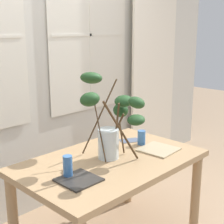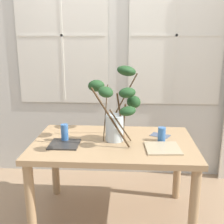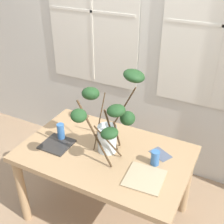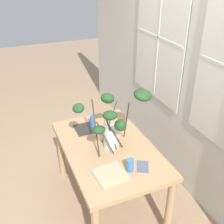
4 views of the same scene
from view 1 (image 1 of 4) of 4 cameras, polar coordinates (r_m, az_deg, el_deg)
The scene contains 9 objects.
back_wall_with_windows at distance 3.08m, azimuth -13.25°, elevation 7.59°, with size 5.38×0.14×2.68m.
curtain_sheer_side at distance 4.06m, azimuth 7.25°, elevation 8.30°, with size 0.79×0.03×2.55m, color silver.
dining_table at distance 2.54m, azimuth -0.21°, elevation -10.30°, with size 1.37×0.87×0.74m.
vase_with_branches at distance 2.46m, azimuth -0.49°, elevation -1.00°, with size 0.47×0.77×0.64m.
drinking_glass_blue_left at distance 2.20m, azimuth -7.59°, elevation -9.27°, with size 0.06×0.06×0.15m, color #386BAD.
drinking_glass_blue_right at distance 2.79m, azimuth 5.07°, elevation -4.38°, with size 0.07×0.07×0.12m, color #386BAD.
plate_square_left at distance 2.18m, azimuth -5.75°, elevation -11.48°, with size 0.24×0.24×0.01m, color #2D2B28.
plate_square_right at distance 2.70m, azimuth 7.97°, elevation -6.36°, with size 0.27×0.27×0.01m, color tan.
napkin_folded at distance 2.89m, azimuth 3.06°, elevation -4.89°, with size 0.17×0.11×0.00m, color #4C566B.
Camera 1 is at (-1.65, -1.62, 1.69)m, focal length 53.37 mm.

